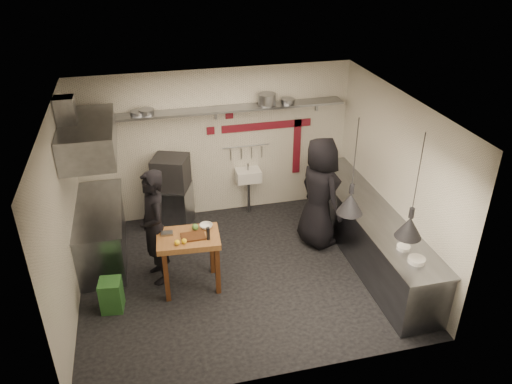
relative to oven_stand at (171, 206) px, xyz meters
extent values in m
plane|color=black|center=(0.94, -1.76, -0.40)|extent=(5.00, 5.00, 0.00)
plane|color=silver|center=(0.94, -1.76, 2.40)|extent=(5.00, 5.00, 0.00)
cube|color=silver|center=(0.94, 0.34, 1.00)|extent=(5.00, 0.04, 2.80)
cube|color=silver|center=(0.94, -3.86, 1.00)|extent=(5.00, 0.04, 2.80)
cube|color=silver|center=(-1.56, -1.76, 1.00)|extent=(0.04, 4.20, 2.80)
cube|color=silver|center=(3.44, -1.76, 1.00)|extent=(0.04, 4.20, 2.80)
cube|color=maroon|center=(1.89, 0.32, 1.28)|extent=(1.70, 0.02, 0.14)
cube|color=maroon|center=(2.49, 0.32, 0.80)|extent=(0.14, 0.02, 1.10)
cube|color=maroon|center=(1.19, 0.32, 1.55)|extent=(0.14, 0.02, 0.14)
cube|color=maroon|center=(0.84, 0.32, 1.28)|extent=(0.14, 0.02, 0.14)
cube|color=slate|center=(0.94, 0.16, 1.72)|extent=(4.60, 0.34, 0.04)
cube|color=slate|center=(-0.96, 0.31, 1.62)|extent=(0.04, 0.06, 0.24)
cube|color=slate|center=(0.94, 0.31, 1.62)|extent=(0.04, 0.06, 0.24)
cube|color=slate|center=(2.84, 0.31, 1.62)|extent=(0.04, 0.06, 0.24)
cylinder|color=slate|center=(-0.26, 0.16, 1.79)|extent=(0.31, 0.31, 0.09)
cylinder|color=slate|center=(-0.41, 0.16, 1.78)|extent=(0.28, 0.28, 0.07)
cylinder|color=slate|center=(1.84, 0.16, 1.84)|extent=(0.37, 0.37, 0.20)
cylinder|color=slate|center=(2.23, 0.16, 1.78)|extent=(0.28, 0.28, 0.08)
cube|color=slate|center=(0.00, 0.00, 0.00)|extent=(0.89, 0.86, 0.80)
cube|color=black|center=(0.05, -0.01, 0.69)|extent=(0.75, 0.73, 0.58)
cube|color=maroon|center=(-0.02, -0.25, 0.69)|extent=(0.53, 0.23, 0.46)
cube|color=black|center=(-0.02, -0.27, 0.69)|extent=(0.33, 0.14, 0.34)
cube|color=silver|center=(1.49, 0.16, 0.38)|extent=(0.46, 0.34, 0.22)
cylinder|color=slate|center=(1.49, 0.16, 0.56)|extent=(0.03, 0.03, 0.14)
cylinder|color=slate|center=(1.49, 0.12, -0.06)|extent=(0.06, 0.06, 0.66)
cylinder|color=slate|center=(1.49, 0.30, 0.92)|extent=(0.90, 0.02, 0.02)
cube|color=slate|center=(3.09, -1.76, 0.05)|extent=(0.70, 3.80, 0.90)
cube|color=slate|center=(3.09, -1.76, 0.52)|extent=(0.76, 3.90, 0.03)
cylinder|color=silver|center=(3.06, -3.24, 0.56)|extent=(0.25, 0.25, 0.07)
cylinder|color=silver|center=(3.04, -2.92, 0.56)|extent=(0.19, 0.19, 0.05)
cube|color=slate|center=(-1.21, -0.71, 0.05)|extent=(0.70, 1.90, 0.90)
cube|color=slate|center=(-1.21, -0.71, 0.52)|extent=(0.76, 2.00, 0.03)
cube|color=slate|center=(-1.16, -0.71, 1.75)|extent=(0.78, 1.60, 0.50)
cube|color=slate|center=(-1.41, -0.71, 2.15)|extent=(0.28, 0.28, 0.50)
cube|color=#235322|center=(-1.06, -2.11, -0.15)|extent=(0.34, 0.34, 0.50)
cube|color=#4A2611|center=(0.19, -1.90, 0.53)|extent=(0.36, 0.26, 0.02)
cylinder|color=black|center=(0.40, -2.01, 0.62)|extent=(0.06, 0.06, 0.20)
sphere|color=yellow|center=(-0.06, -2.04, 0.56)|extent=(0.09, 0.09, 0.08)
sphere|color=yellow|center=(0.04, -2.03, 0.56)|extent=(0.09, 0.09, 0.08)
sphere|color=#4F8136|center=(0.25, -1.71, 0.57)|extent=(0.10, 0.10, 0.10)
cube|color=slate|center=(-0.18, -1.73, 0.54)|extent=(0.18, 0.13, 0.03)
imported|color=silver|center=(0.41, -1.70, 0.55)|extent=(0.22, 0.22, 0.06)
imported|color=black|center=(-0.35, -1.52, 0.53)|extent=(0.58, 0.76, 1.87)
imported|color=black|center=(2.42, -1.17, 0.58)|extent=(0.86, 1.09, 1.97)
camera|label=1|loc=(-0.36, -8.06, 4.61)|focal=35.00mm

